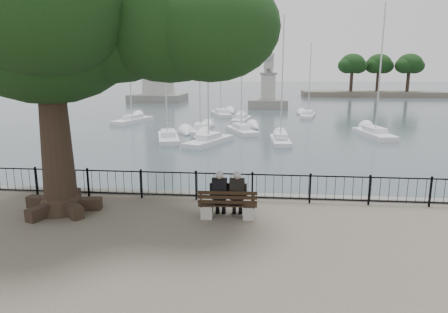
# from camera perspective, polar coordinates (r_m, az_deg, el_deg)

# --- Properties ---
(harbor) EXTENTS (260.00, 260.00, 1.20)m
(harbor) POSITION_cam_1_polar(r_m,az_deg,el_deg) (14.94, 0.19, -7.49)
(harbor) COLOR slate
(harbor) RESTS_ON ground
(railing) EXTENTS (22.06, 0.06, 1.00)m
(railing) POSITION_cam_1_polar(r_m,az_deg,el_deg) (14.14, 0.00, -4.13)
(railing) COLOR black
(railing) RESTS_ON ground
(bench) EXTENTS (1.84, 0.61, 0.96)m
(bench) POSITION_cam_1_polar(r_m,az_deg,el_deg) (12.53, 0.53, -7.37)
(bench) COLOR #A19F99
(bench) RESTS_ON ground
(person_left) EXTENTS (0.45, 0.76, 1.52)m
(person_left) POSITION_cam_1_polar(r_m,az_deg,el_deg) (12.53, -0.60, -5.61)
(person_left) COLOR black
(person_left) RESTS_ON ground
(person_right) EXTENTS (0.45, 0.76, 1.52)m
(person_right) POSITION_cam_1_polar(r_m,az_deg,el_deg) (12.50, 1.88, -5.66)
(person_right) COLOR black
(person_right) RESTS_ON ground
(tree) EXTENTS (11.46, 8.00, 9.36)m
(tree) POSITION_cam_1_polar(r_m,az_deg,el_deg) (13.46, -20.52, 18.39)
(tree) COLOR black
(tree) RESTS_ON ground
(lighthouse) EXTENTS (9.44, 9.44, 29.06)m
(lighthouse) POSITION_cam_1_polar(r_m,az_deg,el_deg) (75.81, -9.62, 17.04)
(lighthouse) COLOR slate
(lighthouse) RESTS_ON ground
(lion_monument) EXTENTS (5.77, 5.77, 8.57)m
(lion_monument) POSITION_cam_1_polar(r_m,az_deg,el_deg) (61.04, 6.29, 8.91)
(lion_monument) COLOR slate
(lion_monument) RESTS_ON ground
(sailboat_a) EXTENTS (2.92, 5.70, 10.17)m
(sailboat_a) POSITION_cam_1_polar(r_m,az_deg,el_deg) (32.45, -7.97, 2.78)
(sailboat_a) COLOR white
(sailboat_a) RESTS_ON ground
(sailboat_b) EXTENTS (1.73, 5.10, 11.64)m
(sailboat_b) POSITION_cam_1_polar(r_m,az_deg,el_deg) (36.64, -3.34, 4.03)
(sailboat_b) COLOR white
(sailboat_b) RESTS_ON ground
(sailboat_c) EXTENTS (1.55, 4.71, 9.69)m
(sailboat_c) POSITION_cam_1_polar(r_m,az_deg,el_deg) (31.39, 8.06, 2.48)
(sailboat_c) COLOR white
(sailboat_c) RESTS_ON ground
(sailboat_d) EXTENTS (2.52, 6.06, 11.07)m
(sailboat_d) POSITION_cam_1_polar(r_m,az_deg,el_deg) (36.38, 20.66, 3.15)
(sailboat_d) COLOR white
(sailboat_d) RESTS_ON ground
(sailboat_e) EXTENTS (3.28, 6.19, 13.75)m
(sailboat_e) POSITION_cam_1_polar(r_m,az_deg,el_deg) (44.59, -12.89, 5.23)
(sailboat_e) COLOR white
(sailboat_e) RESTS_ON ground
(sailboat_f) EXTENTS (2.06, 5.32, 10.90)m
(sailboat_f) POSITION_cam_1_polar(r_m,az_deg,el_deg) (44.67, 2.51, 5.47)
(sailboat_f) COLOR white
(sailboat_f) RESTS_ON ground
(sailboat_g) EXTENTS (2.39, 5.14, 8.87)m
(sailboat_g) POSITION_cam_1_polar(r_m,az_deg,el_deg) (49.60, 11.90, 5.84)
(sailboat_g) COLOR white
(sailboat_g) RESTS_ON ground
(sailboat_h) EXTENTS (3.28, 5.83, 13.84)m
(sailboat_h) POSITION_cam_1_polar(r_m,az_deg,el_deg) (50.27, -0.45, 6.30)
(sailboat_h) COLOR white
(sailboat_h) RESTS_ON ground
(sailboat_i) EXTENTS (3.49, 5.50, 10.38)m
(sailboat_i) POSITION_cam_1_polar(r_m,az_deg,el_deg) (30.64, -2.15, 2.35)
(sailboat_i) COLOR white
(sailboat_i) RESTS_ON ground
(sailboat_j) EXTENTS (3.33, 5.35, 9.94)m
(sailboat_j) POSITION_cam_1_polar(r_m,az_deg,el_deg) (36.22, 2.48, 3.86)
(sailboat_j) COLOR white
(sailboat_j) RESTS_ON ground
(far_shore) EXTENTS (30.00, 8.60, 9.18)m
(far_shore) POSITION_cam_1_polar(r_m,az_deg,el_deg) (93.66, 20.94, 10.44)
(far_shore) COLOR #564E43
(far_shore) RESTS_ON ground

